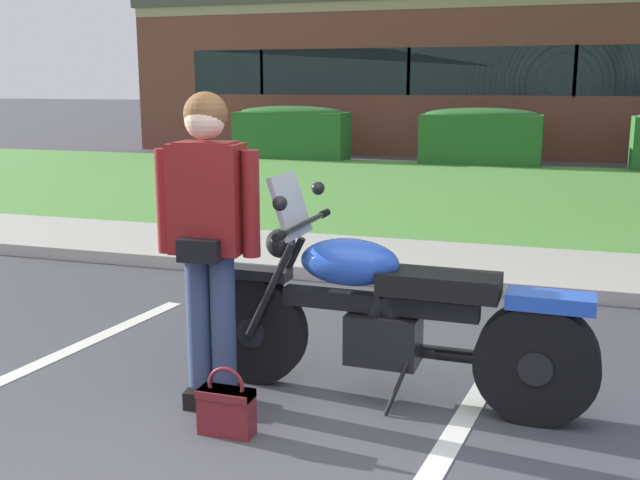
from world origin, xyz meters
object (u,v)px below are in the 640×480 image
hedge_center_left (481,136)px  brick_building (573,76)px  motorcycle (402,318)px  hedge_left (292,132)px  handbag (226,407)px  rider_person (208,228)px

hedge_center_left → brick_building: brick_building is taller
motorcycle → hedge_left: size_ratio=0.86×
handbag → hedge_center_left: size_ratio=0.14×
rider_person → hedge_center_left: rider_person is taller
motorcycle → handbag: bearing=-139.0°
rider_person → brick_building: brick_building is taller
motorcycle → handbag: size_ratio=6.23×
handbag → brick_building: size_ratio=0.02×
brick_building → hedge_left: bearing=-133.2°
hedge_left → brick_building: (6.12, 6.51, 1.29)m
motorcycle → hedge_center_left: size_ratio=0.89×
handbag → hedge_center_left: hedge_center_left is taller
rider_person → hedge_center_left: size_ratio=0.68×
rider_person → handbag: bearing=-54.2°
motorcycle → hedge_left: motorcycle is taller
motorcycle → rider_person: (-0.99, -0.34, 0.50)m
hedge_left → brick_building: brick_building is taller
rider_person → hedge_left: bearing=108.0°
handbag → motorcycle: bearing=41.0°
rider_person → motorcycle: bearing=18.8°
motorcycle → rider_person: 1.16m
hedge_center_left → brick_building: size_ratio=0.11×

